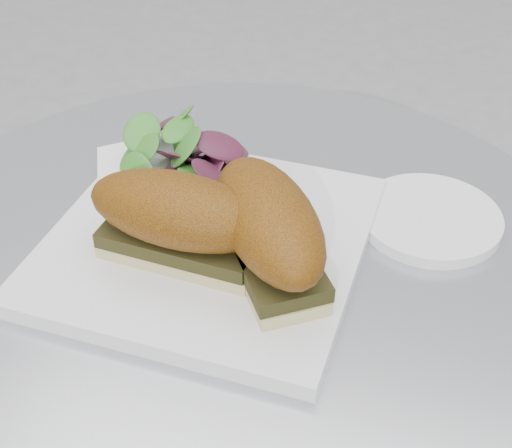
# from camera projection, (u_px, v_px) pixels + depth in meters

# --- Properties ---
(table) EXTENTS (0.70, 0.70, 0.73)m
(table) POSITION_uv_depth(u_px,v_px,m) (238.00, 427.00, 0.80)
(table) COLOR silver
(table) RESTS_ON ground
(plate) EXTENTS (0.28, 0.28, 0.02)m
(plate) POSITION_uv_depth(u_px,v_px,m) (208.00, 241.00, 0.66)
(plate) COLOR white
(plate) RESTS_ON table
(sandwich_left) EXTENTS (0.17, 0.08, 0.08)m
(sandwich_left) POSITION_uv_depth(u_px,v_px,m) (179.00, 218.00, 0.60)
(sandwich_left) COLOR #CDBC80
(sandwich_left) RESTS_ON plate
(sandwich_right) EXTENTS (0.16, 0.18, 0.08)m
(sandwich_right) POSITION_uv_depth(u_px,v_px,m) (268.00, 227.00, 0.59)
(sandwich_right) COLOR #CDBC80
(sandwich_right) RESTS_ON plate
(salad) EXTENTS (0.12, 0.12, 0.05)m
(salad) POSITION_uv_depth(u_px,v_px,m) (186.00, 155.00, 0.71)
(salad) COLOR #3A7E29
(salad) RESTS_ON plate
(napkin) EXTENTS (0.13, 0.13, 0.02)m
(napkin) POSITION_uv_depth(u_px,v_px,m) (152.00, 180.00, 0.73)
(napkin) COLOR white
(napkin) RESTS_ON table
(saucer) EXTENTS (0.14, 0.14, 0.01)m
(saucer) POSITION_uv_depth(u_px,v_px,m) (430.00, 218.00, 0.69)
(saucer) COLOR white
(saucer) RESTS_ON table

